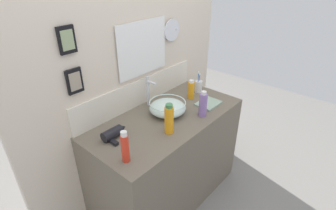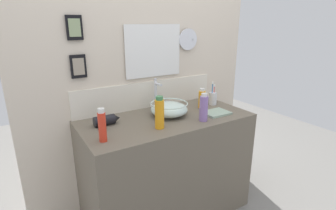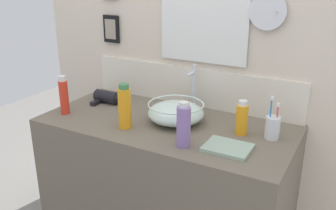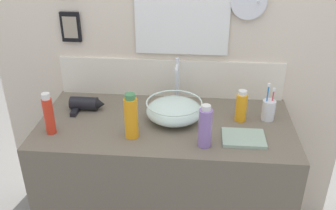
{
  "view_description": "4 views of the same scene",
  "coord_description": "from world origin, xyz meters",
  "px_view_note": "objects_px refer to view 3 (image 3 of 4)",
  "views": [
    {
      "loc": [
        -1.32,
        -1.16,
        1.93
      ],
      "look_at": [
        0.01,
        0.0,
        0.95
      ],
      "focal_mm": 28.0,
      "sensor_mm": 36.0,
      "label": 1
    },
    {
      "loc": [
        -0.98,
        -1.61,
        1.55
      ],
      "look_at": [
        0.01,
        0.0,
        0.95
      ],
      "focal_mm": 28.0,
      "sensor_mm": 36.0,
      "label": 2
    },
    {
      "loc": [
        0.87,
        -1.56,
        1.61
      ],
      "look_at": [
        0.01,
        0.0,
        0.95
      ],
      "focal_mm": 40.0,
      "sensor_mm": 36.0,
      "label": 3
    },
    {
      "loc": [
        0.16,
        -1.66,
        1.83
      ],
      "look_at": [
        0.01,
        0.0,
        0.95
      ],
      "focal_mm": 40.0,
      "sensor_mm": 36.0,
      "label": 4
    }
  ],
  "objects_px": {
    "hair_drier": "(108,97)",
    "toothbrush_cup": "(272,127)",
    "shampoo_bottle": "(125,107)",
    "hand_towel": "(228,148)",
    "soap_dispenser": "(242,118)",
    "faucet": "(193,85)",
    "lotion_bottle": "(184,126)",
    "glass_bowl_sink": "(176,112)",
    "spray_bottle": "(64,96)"
  },
  "relations": [
    {
      "from": "toothbrush_cup",
      "to": "spray_bottle",
      "type": "xyz_separation_m",
      "value": [
        -1.08,
        -0.23,
        0.05
      ]
    },
    {
      "from": "faucet",
      "to": "lotion_bottle",
      "type": "bearing_deg",
      "value": -69.98
    },
    {
      "from": "hair_drier",
      "to": "hand_towel",
      "type": "height_order",
      "value": "hair_drier"
    },
    {
      "from": "shampoo_bottle",
      "to": "soap_dispenser",
      "type": "bearing_deg",
      "value": 20.97
    },
    {
      "from": "toothbrush_cup",
      "to": "lotion_bottle",
      "type": "height_order",
      "value": "lotion_bottle"
    },
    {
      "from": "hand_towel",
      "to": "lotion_bottle",
      "type": "bearing_deg",
      "value": -160.51
    },
    {
      "from": "soap_dispenser",
      "to": "hand_towel",
      "type": "height_order",
      "value": "soap_dispenser"
    },
    {
      "from": "faucet",
      "to": "soap_dispenser",
      "type": "bearing_deg",
      "value": -28.02
    },
    {
      "from": "hair_drier",
      "to": "lotion_bottle",
      "type": "relative_size",
      "value": 0.9
    },
    {
      "from": "toothbrush_cup",
      "to": "lotion_bottle",
      "type": "bearing_deg",
      "value": -140.28
    },
    {
      "from": "hair_drier",
      "to": "spray_bottle",
      "type": "distance_m",
      "value": 0.28
    },
    {
      "from": "toothbrush_cup",
      "to": "shampoo_bottle",
      "type": "xyz_separation_m",
      "value": [
        -0.68,
        -0.23,
        0.05
      ]
    },
    {
      "from": "soap_dispenser",
      "to": "hair_drier",
      "type": "bearing_deg",
      "value": 177.05
    },
    {
      "from": "toothbrush_cup",
      "to": "hand_towel",
      "type": "bearing_deg",
      "value": -124.41
    },
    {
      "from": "hair_drier",
      "to": "shampoo_bottle",
      "type": "bearing_deg",
      "value": -40.05
    },
    {
      "from": "toothbrush_cup",
      "to": "spray_bottle",
      "type": "relative_size",
      "value": 0.97
    },
    {
      "from": "faucet",
      "to": "shampoo_bottle",
      "type": "relative_size",
      "value": 1.14
    },
    {
      "from": "faucet",
      "to": "lotion_bottle",
      "type": "xyz_separation_m",
      "value": [
        0.16,
        -0.43,
        -0.05
      ]
    },
    {
      "from": "hair_drier",
      "to": "spray_bottle",
      "type": "relative_size",
      "value": 0.89
    },
    {
      "from": "hand_towel",
      "to": "shampoo_bottle",
      "type": "bearing_deg",
      "value": -177.89
    },
    {
      "from": "soap_dispenser",
      "to": "hand_towel",
      "type": "relative_size",
      "value": 0.84
    },
    {
      "from": "hair_drier",
      "to": "hand_towel",
      "type": "xyz_separation_m",
      "value": [
        0.83,
        -0.23,
        -0.03
      ]
    },
    {
      "from": "hair_drier",
      "to": "toothbrush_cup",
      "type": "height_order",
      "value": "toothbrush_cup"
    },
    {
      "from": "hair_drier",
      "to": "soap_dispenser",
      "type": "relative_size",
      "value": 1.12
    },
    {
      "from": "glass_bowl_sink",
      "to": "spray_bottle",
      "type": "xyz_separation_m",
      "value": [
        -0.59,
        -0.18,
        0.05
      ]
    },
    {
      "from": "lotion_bottle",
      "to": "faucet",
      "type": "bearing_deg",
      "value": 110.02
    },
    {
      "from": "soap_dispenser",
      "to": "spray_bottle",
      "type": "height_order",
      "value": "spray_bottle"
    },
    {
      "from": "hand_towel",
      "to": "faucet",
      "type": "bearing_deg",
      "value": 133.17
    },
    {
      "from": "lotion_bottle",
      "to": "hand_towel",
      "type": "height_order",
      "value": "lotion_bottle"
    },
    {
      "from": "hair_drier",
      "to": "toothbrush_cup",
      "type": "bearing_deg",
      "value": -1.24
    },
    {
      "from": "faucet",
      "to": "hair_drier",
      "type": "bearing_deg",
      "value": -163.92
    },
    {
      "from": "lotion_bottle",
      "to": "toothbrush_cup",
      "type": "bearing_deg",
      "value": 39.72
    },
    {
      "from": "glass_bowl_sink",
      "to": "spray_bottle",
      "type": "relative_size",
      "value": 1.36
    },
    {
      "from": "shampoo_bottle",
      "to": "spray_bottle",
      "type": "xyz_separation_m",
      "value": [
        -0.4,
        0.0,
        -0.01
      ]
    },
    {
      "from": "glass_bowl_sink",
      "to": "shampoo_bottle",
      "type": "xyz_separation_m",
      "value": [
        -0.19,
        -0.18,
        0.05
      ]
    },
    {
      "from": "soap_dispenser",
      "to": "shampoo_bottle",
      "type": "bearing_deg",
      "value": -159.03
    },
    {
      "from": "shampoo_bottle",
      "to": "hand_towel",
      "type": "relative_size",
      "value": 1.12
    },
    {
      "from": "glass_bowl_sink",
      "to": "lotion_bottle",
      "type": "bearing_deg",
      "value": -55.22
    },
    {
      "from": "faucet",
      "to": "toothbrush_cup",
      "type": "height_order",
      "value": "faucet"
    },
    {
      "from": "faucet",
      "to": "hand_towel",
      "type": "height_order",
      "value": "faucet"
    },
    {
      "from": "soap_dispenser",
      "to": "glass_bowl_sink",
      "type": "bearing_deg",
      "value": -176.08
    },
    {
      "from": "spray_bottle",
      "to": "hand_towel",
      "type": "distance_m",
      "value": 0.94
    },
    {
      "from": "lotion_bottle",
      "to": "spray_bottle",
      "type": "relative_size",
      "value": 0.98
    },
    {
      "from": "faucet",
      "to": "glass_bowl_sink",
      "type": "bearing_deg",
      "value": -90.0
    },
    {
      "from": "faucet",
      "to": "spray_bottle",
      "type": "xyz_separation_m",
      "value": [
        -0.59,
        -0.39,
        -0.04
      ]
    },
    {
      "from": "glass_bowl_sink",
      "to": "lotion_bottle",
      "type": "relative_size",
      "value": 1.38
    },
    {
      "from": "lotion_bottle",
      "to": "spray_bottle",
      "type": "height_order",
      "value": "spray_bottle"
    },
    {
      "from": "shampoo_bottle",
      "to": "soap_dispenser",
      "type": "relative_size",
      "value": 1.34
    },
    {
      "from": "hair_drier",
      "to": "hand_towel",
      "type": "bearing_deg",
      "value": -15.34
    },
    {
      "from": "hair_drier",
      "to": "soap_dispenser",
      "type": "xyz_separation_m",
      "value": [
        0.83,
        -0.04,
        0.05
      ]
    }
  ]
}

